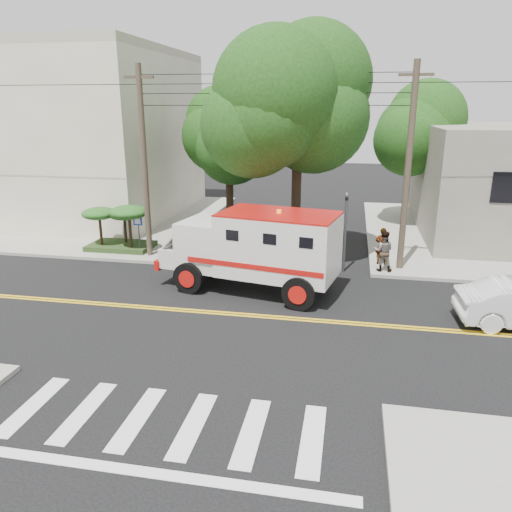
# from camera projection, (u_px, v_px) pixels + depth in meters

# --- Properties ---
(ground) EXTENTS (100.00, 100.00, 0.00)m
(ground) POSITION_uv_depth(u_px,v_px,m) (232.00, 314.00, 17.96)
(ground) COLOR black
(ground) RESTS_ON ground
(sidewalk_nw) EXTENTS (17.00, 17.00, 0.15)m
(sidewalk_nw) POSITION_uv_depth(u_px,v_px,m) (82.00, 217.00, 33.05)
(sidewalk_nw) COLOR gray
(sidewalk_nw) RESTS_ON ground
(building_left) EXTENTS (16.00, 14.00, 10.00)m
(building_left) POSITION_uv_depth(u_px,v_px,m) (58.00, 137.00, 33.34)
(building_left) COLOR #C2B59F
(building_left) RESTS_ON sidewalk_nw
(utility_pole_left) EXTENTS (0.28, 0.28, 9.00)m
(utility_pole_left) POSITION_uv_depth(u_px,v_px,m) (144.00, 166.00, 23.30)
(utility_pole_left) COLOR #382D23
(utility_pole_left) RESTS_ON ground
(utility_pole_right) EXTENTS (0.28, 0.28, 9.00)m
(utility_pole_right) POSITION_uv_depth(u_px,v_px,m) (408.00, 171.00, 21.34)
(utility_pole_right) COLOR #382D23
(utility_pole_right) RESTS_ON ground
(tree_main) EXTENTS (6.08, 5.70, 9.85)m
(tree_main) POSITION_uv_depth(u_px,v_px,m) (308.00, 105.00, 21.35)
(tree_main) COLOR black
(tree_main) RESTS_ON ground
(tree_left) EXTENTS (4.48, 4.20, 7.70)m
(tree_left) POSITION_uv_depth(u_px,v_px,m) (233.00, 133.00, 27.85)
(tree_left) COLOR black
(tree_left) RESTS_ON ground
(tree_right) EXTENTS (4.80, 4.50, 8.20)m
(tree_right) POSITION_uv_depth(u_px,v_px,m) (439.00, 125.00, 29.41)
(tree_right) COLOR black
(tree_right) RESTS_ON ground
(traffic_signal) EXTENTS (0.15, 0.18, 3.60)m
(traffic_signal) POSITION_uv_depth(u_px,v_px,m) (345.00, 224.00, 21.89)
(traffic_signal) COLOR #3F3F42
(traffic_signal) RESTS_ON ground
(accessibility_sign) EXTENTS (0.45, 0.10, 2.02)m
(accessibility_sign) POSITION_uv_depth(u_px,v_px,m) (138.00, 229.00, 24.48)
(accessibility_sign) COLOR #3F3F42
(accessibility_sign) RESTS_ON ground
(palm_planter) EXTENTS (3.52, 2.63, 2.36)m
(palm_planter) POSITION_uv_depth(u_px,v_px,m) (119.00, 221.00, 25.04)
(palm_planter) COLOR #1E3314
(palm_planter) RESTS_ON sidewalk_nw
(armored_truck) EXTENTS (7.55, 4.01, 3.27)m
(armored_truck) POSITION_uv_depth(u_px,v_px,m) (256.00, 246.00, 19.76)
(armored_truck) COLOR silver
(armored_truck) RESTS_ON ground
(pedestrian_a) EXTENTS (0.66, 0.46, 1.73)m
(pedestrian_a) POSITION_uv_depth(u_px,v_px,m) (382.00, 246.00, 22.86)
(pedestrian_a) COLOR gray
(pedestrian_a) RESTS_ON sidewalk_ne
(pedestrian_b) EXTENTS (0.91, 0.73, 1.81)m
(pedestrian_b) POSITION_uv_depth(u_px,v_px,m) (383.00, 251.00, 21.94)
(pedestrian_b) COLOR gray
(pedestrian_b) RESTS_ON sidewalk_ne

